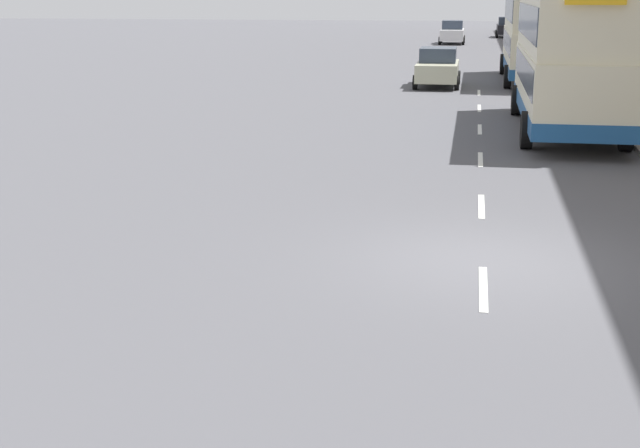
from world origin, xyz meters
name	(u,v)px	position (x,y,z in m)	size (l,w,h in m)	color
ground_plane	(483,261)	(0.00, 0.00, 0.00)	(220.00, 220.00, 0.00)	#515156
pavement	(597,64)	(6.50, 38.50, 0.07)	(5.00, 93.00, 0.14)	#A39E93
lane_mark_0	(483,288)	(0.00, -1.36, 0.01)	(0.12, 2.00, 0.01)	silver
lane_mark_1	(481,206)	(0.00, 3.66, 0.01)	(0.12, 2.00, 0.01)	silver
lane_mark_2	(480,160)	(0.00, 8.69, 0.01)	(0.12, 2.00, 0.01)	silver
lane_mark_3	(480,129)	(0.00, 13.71, 0.01)	(0.12, 2.00, 0.01)	silver
lane_mark_4	(479,108)	(0.00, 18.74, 0.01)	(0.12, 2.00, 0.01)	silver
lane_mark_5	(479,93)	(0.00, 23.76, 0.01)	(0.12, 2.00, 0.01)	silver
double_decker_bus_near	(569,54)	(2.47, 13.74, 2.28)	(2.85, 10.36, 4.30)	beige
double_decker_bus_ahead	(536,31)	(2.47, 28.91, 2.28)	(2.85, 10.39, 4.30)	beige
car_0	(508,27)	(2.58, 68.48, 0.87)	(2.07, 3.95, 1.77)	black
car_1	(438,67)	(-1.81, 25.94, 0.83)	(1.95, 4.04, 1.67)	#B7B799
car_2	(452,32)	(-2.01, 57.91, 0.88)	(1.97, 4.48, 1.78)	silver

